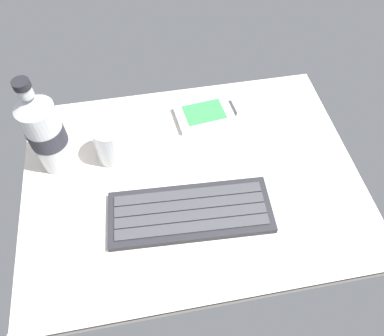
{
  "coord_description": "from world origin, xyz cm",
  "views": [
    {
      "loc": [
        -6.89,
        -38.18,
        59.2
      ],
      "look_at": [
        0.0,
        0.0,
        3.0
      ],
      "focal_mm": 34.42,
      "sensor_mm": 36.0,
      "label": 1
    }
  ],
  "objects_px": {
    "juice_cup": "(112,143)",
    "water_bottle": "(45,132)",
    "keyboard": "(190,212)",
    "handheld_device": "(205,114)"
  },
  "relations": [
    {
      "from": "keyboard",
      "to": "handheld_device",
      "type": "height_order",
      "value": "keyboard"
    },
    {
      "from": "keyboard",
      "to": "water_bottle",
      "type": "distance_m",
      "value": 0.3
    },
    {
      "from": "handheld_device",
      "to": "juice_cup",
      "type": "xyz_separation_m",
      "value": [
        -0.2,
        -0.07,
        0.03
      ]
    },
    {
      "from": "keyboard",
      "to": "juice_cup",
      "type": "bearing_deg",
      "value": 128.77
    },
    {
      "from": "handheld_device",
      "to": "juice_cup",
      "type": "bearing_deg",
      "value": -160.17
    },
    {
      "from": "keyboard",
      "to": "handheld_device",
      "type": "xyz_separation_m",
      "value": [
        0.07,
        0.23,
        -0.0
      ]
    },
    {
      "from": "juice_cup",
      "to": "water_bottle",
      "type": "height_order",
      "value": "water_bottle"
    },
    {
      "from": "keyboard",
      "to": "water_bottle",
      "type": "bearing_deg",
      "value": 145.3
    },
    {
      "from": "keyboard",
      "to": "handheld_device",
      "type": "distance_m",
      "value": 0.24
    },
    {
      "from": "juice_cup",
      "to": "water_bottle",
      "type": "relative_size",
      "value": 0.41
    }
  ]
}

